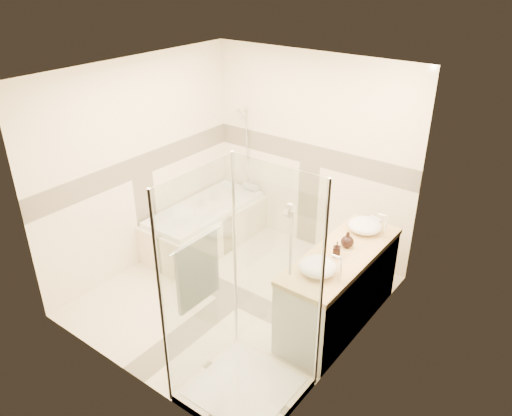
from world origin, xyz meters
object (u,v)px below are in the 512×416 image
Objects in this scene: amenity_bottle_a at (337,249)px; vanity at (339,288)px; vessel_sink_far at (318,267)px; amenity_bottle_b at (348,240)px; bathtub at (206,224)px; shower_enclosure at (239,339)px; vessel_sink_near at (365,225)px.

vanity is at bearing 77.47° from amenity_bottle_a.
amenity_bottle_b reaches higher than vessel_sink_far.
vanity reaches higher than bathtub.
shower_enclosure reaches higher than vanity.
amenity_bottle_a is (0.00, 0.36, 0.01)m from vessel_sink_far.
vessel_sink_near is at bearing 90.00° from vessel_sink_far.
shower_enclosure is at bearing -102.97° from vanity.
shower_enclosure is 13.06× the size of amenity_bottle_a.
amenity_bottle_a is (0.27, 1.18, 0.42)m from shower_enclosure.
shower_enclosure is 1.86m from vessel_sink_near.
vanity is 0.79× the size of shower_enclosure.
shower_enclosure reaches higher than amenity_bottle_b.
vessel_sink_near is 2.12× the size of amenity_bottle_b.
amenity_bottle_b is (0.00, 0.57, 0.01)m from vessel_sink_far.
bathtub is 2.23m from amenity_bottle_b.
vessel_sink_near is 0.39m from amenity_bottle_b.
bathtub is 10.09× the size of amenity_bottle_b.
amenity_bottle_a reaches higher than vessel_sink_near.
vessel_sink_near reaches higher than vessel_sink_far.
bathtub is 2.22m from vessel_sink_near.
amenity_bottle_b is (0.27, 1.40, 0.43)m from shower_enclosure.
vanity is 9.61× the size of amenity_bottle_b.
vanity is at bearing -9.25° from bathtub.
bathtub is at bearing -175.50° from vessel_sink_near.
amenity_bottle_a is (2.13, -0.44, 0.62)m from bathtub.
amenity_bottle_b is at bearing 90.00° from vessel_sink_far.
amenity_bottle_a is 0.93× the size of amenity_bottle_b.
shower_enclosure is at bearing -103.01° from amenity_bottle_a.
bathtub is at bearing 159.53° from vessel_sink_far.
amenity_bottle_b is at bearing 78.97° from shower_enclosure.
amenity_bottle_b reaches higher than vanity.
vessel_sink_near reaches higher than bathtub.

